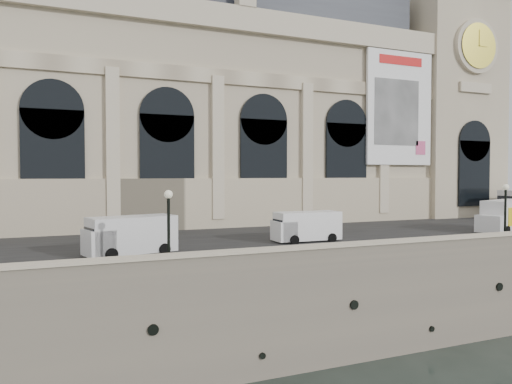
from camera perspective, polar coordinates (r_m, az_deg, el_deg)
ground at (r=31.11m, az=7.85°, el=-19.44°), size 260.00×260.00×0.00m
quay at (r=62.16m, az=-9.26°, el=-5.76°), size 160.00×70.00×6.00m
street at (r=41.89m, az=-2.17°, el=-5.31°), size 160.00×24.00×0.06m
parapet at (r=29.85m, az=7.31°, el=-7.16°), size 160.00×1.40×1.21m
museum at (r=56.93m, az=-14.25°, el=10.38°), size 69.00×18.70×29.10m
clock_pavilion at (r=72.99m, az=19.64°, el=11.39°), size 13.00×14.72×36.70m
van_b at (r=39.82m, az=5.47°, el=-3.97°), size 5.45×2.34×2.41m
van_c at (r=33.90m, az=-14.55°, el=-4.89°), size 6.21×3.45×2.61m
box_truck at (r=52.08m, az=26.52°, el=-2.47°), size 7.72×4.62×2.97m
lamp_left at (r=27.59m, az=-9.95°, el=-4.50°), size 0.46×0.46×4.52m
lamp_right at (r=42.38m, az=26.60°, el=-2.34°), size 0.47×0.47×4.65m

